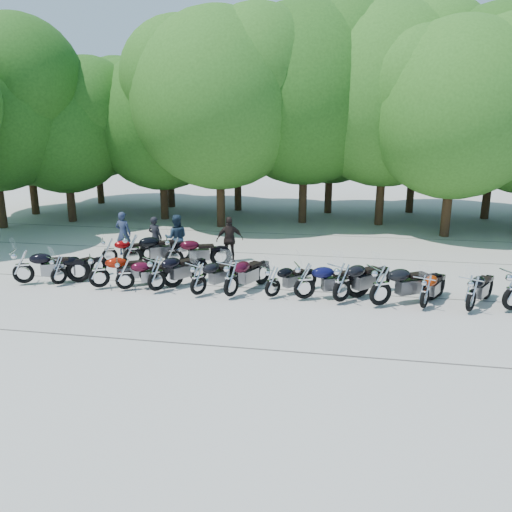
% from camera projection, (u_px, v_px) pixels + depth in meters
% --- Properties ---
extents(ground, '(90.00, 90.00, 0.00)m').
position_uv_depth(ground, '(247.00, 304.00, 14.94)').
color(ground, gray).
rests_on(ground, ground).
extents(tree_0, '(7.50, 7.50, 9.21)m').
position_uv_depth(tree_0, '(25.00, 120.00, 28.48)').
color(tree_0, '#3A2614').
rests_on(tree_0, ground).
extents(tree_1, '(6.97, 6.97, 8.55)m').
position_uv_depth(tree_1, '(64.00, 127.00, 26.36)').
color(tree_1, '#3A2614').
rests_on(tree_1, ground).
extents(tree_2, '(7.31, 7.31, 8.97)m').
position_uv_depth(tree_2, '(161.00, 122.00, 27.02)').
color(tree_2, '#3A2614').
rests_on(tree_2, ground).
extents(tree_3, '(8.70, 8.70, 10.67)m').
position_uv_depth(tree_3, '(219.00, 101.00, 24.62)').
color(tree_3, '#3A2614').
rests_on(tree_3, ground).
extents(tree_4, '(9.13, 9.13, 11.20)m').
position_uv_depth(tree_4, '(305.00, 96.00, 25.61)').
color(tree_4, '#3A2614').
rests_on(tree_4, ground).
extents(tree_5, '(9.04, 9.04, 11.10)m').
position_uv_depth(tree_5, '(387.00, 96.00, 25.06)').
color(tree_5, '#3A2614').
rests_on(tree_5, ground).
extents(tree_6, '(8.00, 8.00, 9.82)m').
position_uv_depth(tree_6, '(456.00, 110.00, 22.49)').
color(tree_6, '#3A2614').
rests_on(tree_6, ground).
extents(tree_9, '(7.59, 7.59, 9.32)m').
position_uv_depth(tree_9, '(95.00, 119.00, 32.54)').
color(tree_9, '#3A2614').
rests_on(tree_9, ground).
extents(tree_10, '(7.78, 7.78, 9.55)m').
position_uv_depth(tree_10, '(168.00, 117.00, 31.04)').
color(tree_10, '#3A2614').
rests_on(tree_10, ground).
extents(tree_11, '(7.56, 7.56, 9.28)m').
position_uv_depth(tree_11, '(237.00, 119.00, 29.80)').
color(tree_11, '#3A2614').
rests_on(tree_11, ground).
extents(tree_12, '(7.88, 7.88, 9.67)m').
position_uv_depth(tree_12, '(331.00, 115.00, 28.85)').
color(tree_12, '#3A2614').
rests_on(tree_12, ground).
extents(tree_13, '(8.31, 8.31, 10.20)m').
position_uv_depth(tree_13, '(417.00, 109.00, 28.91)').
color(tree_13, '#3A2614').
rests_on(tree_13, ground).
extents(tree_14, '(8.02, 8.02, 9.84)m').
position_uv_depth(tree_14, '(497.00, 112.00, 26.98)').
color(tree_14, '#3A2614').
rests_on(tree_14, ground).
extents(motorcycle_0, '(2.53, 1.54, 1.37)m').
position_uv_depth(motorcycle_0, '(23.00, 265.00, 16.52)').
color(motorcycle_0, black).
rests_on(motorcycle_0, ground).
extents(motorcycle_1, '(1.57, 2.06, 1.15)m').
position_uv_depth(motorcycle_1, '(58.00, 269.00, 16.50)').
color(motorcycle_1, black).
rests_on(motorcycle_1, ground).
extents(motorcycle_2, '(2.37, 1.74, 1.31)m').
position_uv_depth(motorcycle_2, '(99.00, 270.00, 16.11)').
color(motorcycle_2, maroon).
rests_on(motorcycle_2, ground).
extents(motorcycle_3, '(2.19, 1.46, 1.19)m').
position_uv_depth(motorcycle_3, '(125.00, 273.00, 15.96)').
color(motorcycle_3, '#3E0819').
rests_on(motorcycle_3, ground).
extents(motorcycle_4, '(1.94, 2.36, 1.34)m').
position_uv_depth(motorcycle_4, '(156.00, 273.00, 15.78)').
color(motorcycle_4, black).
rests_on(motorcycle_4, ground).
extents(motorcycle_5, '(1.79, 2.21, 1.25)m').
position_uv_depth(motorcycle_5, '(198.00, 278.00, 15.43)').
color(motorcycle_5, black).
rests_on(motorcycle_5, ground).
extents(motorcycle_6, '(1.66, 2.46, 1.35)m').
position_uv_depth(motorcycle_6, '(231.00, 278.00, 15.27)').
color(motorcycle_6, '#330615').
rests_on(motorcycle_6, ground).
extents(motorcycle_7, '(1.86, 1.88, 1.15)m').
position_uv_depth(motorcycle_7, '(273.00, 281.00, 15.28)').
color(motorcycle_7, black).
rests_on(motorcycle_7, ground).
extents(motorcycle_8, '(2.46, 1.48, 1.33)m').
position_uv_depth(motorcycle_8, '(305.00, 280.00, 15.06)').
color(motorcycle_8, '#0B0C33').
rests_on(motorcycle_8, ground).
extents(motorcycle_9, '(2.26, 2.34, 1.41)m').
position_uv_depth(motorcycle_9, '(342.00, 281.00, 14.78)').
color(motorcycle_9, black).
rests_on(motorcycle_9, ground).
extents(motorcycle_10, '(2.58, 1.95, 1.43)m').
position_uv_depth(motorcycle_10, '(381.00, 284.00, 14.48)').
color(motorcycle_10, black).
rests_on(motorcycle_10, ground).
extents(motorcycle_11, '(1.47, 2.13, 1.16)m').
position_uv_depth(motorcycle_11, '(425.00, 291.00, 14.35)').
color(motorcycle_11, '#8D2405').
rests_on(motorcycle_11, ground).
extents(motorcycle_12, '(1.68, 2.24, 1.24)m').
position_uv_depth(motorcycle_12, '(472.00, 292.00, 14.07)').
color(motorcycle_12, black).
rests_on(motorcycle_12, ground).
extents(motorcycle_14, '(2.11, 1.52, 1.16)m').
position_uv_depth(motorcycle_14, '(109.00, 250.00, 18.98)').
color(motorcycle_14, '#7C0406').
rests_on(motorcycle_14, ground).
extents(motorcycle_15, '(2.61, 2.01, 1.46)m').
position_uv_depth(motorcycle_15, '(133.00, 249.00, 18.48)').
color(motorcycle_15, black).
rests_on(motorcycle_15, ground).
extents(motorcycle_16, '(2.51, 1.51, 1.36)m').
position_uv_depth(motorcycle_16, '(174.00, 251.00, 18.40)').
color(motorcycle_16, '#360713').
rests_on(motorcycle_16, ground).
extents(rider_0, '(0.69, 0.48, 1.80)m').
position_uv_depth(rider_0, '(123.00, 233.00, 20.34)').
color(rider_0, '#212C46').
rests_on(rider_0, ground).
extents(rider_1, '(1.05, 0.91, 1.85)m').
position_uv_depth(rider_1, '(176.00, 238.00, 19.44)').
color(rider_1, '#223547').
rests_on(rider_1, ground).
extents(rider_2, '(1.14, 0.81, 1.80)m').
position_uv_depth(rider_2, '(230.00, 240.00, 19.28)').
color(rider_2, black).
rests_on(rider_2, ground).
extents(rider_3, '(0.71, 0.56, 1.69)m').
position_uv_depth(rider_3, '(155.00, 237.00, 19.89)').
color(rider_3, black).
rests_on(rider_3, ground).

